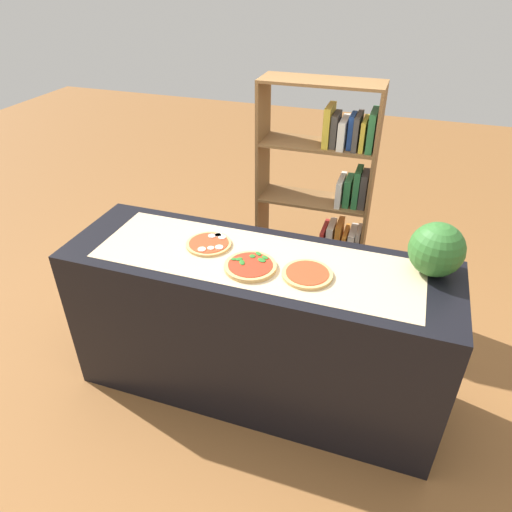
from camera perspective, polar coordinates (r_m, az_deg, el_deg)
ground_plane at (r=2.95m, az=0.00°, el=-15.36°), size 12.00×12.00×0.00m
counter at (r=2.63m, az=0.00°, el=-8.74°), size 2.02×0.64×0.91m
parchment_paper at (r=2.35m, az=0.00°, el=-0.39°), size 1.65×0.51×0.00m
pizza_mozzarella_0 at (r=2.47m, az=-5.78°, el=1.51°), size 0.24×0.24×0.02m
pizza_spinach_1 at (r=2.27m, az=-0.70°, el=-1.24°), size 0.26×0.26×0.03m
pizza_plain_2 at (r=2.24m, az=6.31°, el=-2.22°), size 0.24×0.24×0.02m
watermelon at (r=2.34m, az=21.29°, el=0.74°), size 0.26×0.26×0.26m
bookshelf at (r=3.23m, az=8.95°, el=6.53°), size 0.76×0.28×1.58m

